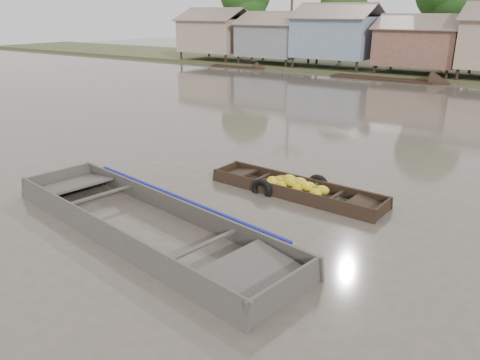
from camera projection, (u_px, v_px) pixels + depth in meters
The scene contains 3 objects.
ground at pixel (235, 223), 11.07m from camera, with size 120.00×120.00×0.00m, color #514A3E.
banana_boat at pixel (294, 189), 12.82m from camera, with size 5.06×1.44×0.71m.
viewer_boat at pixel (146, 228), 10.60m from camera, with size 8.52×3.41×0.67m.
Camera 1 is at (5.82, -8.21, 4.71)m, focal length 35.00 mm.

